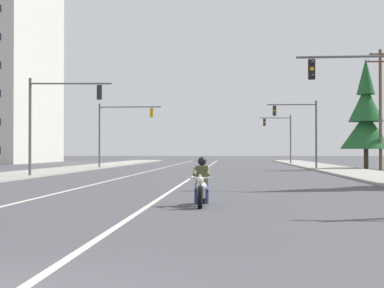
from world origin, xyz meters
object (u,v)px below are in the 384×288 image
Objects in this scene: motorcycle_with_rider at (202,186)px; traffic_signal_mid_left at (118,125)px; conifer_tree_right_verge_far at (366,118)px; utility_pole_right_far at (380,105)px; traffic_signal_near_left at (54,111)px; traffic_signal_mid_right at (302,124)px; traffic_signal_far_right at (282,132)px; traffic_signal_near_right at (371,96)px.

motorcycle_with_rider is 0.35× the size of traffic_signal_mid_left.
traffic_signal_mid_left is (-9.94, 37.83, 3.58)m from motorcycle_with_rider.
traffic_signal_mid_left is at bearing 175.24° from conifer_tree_right_verge_far.
motorcycle_with_rider is 0.21× the size of utility_pole_right_far.
traffic_signal_near_left is 24.78m from traffic_signal_mid_right.
traffic_signal_far_right is 0.59× the size of utility_pole_right_far.
traffic_signal_mid_right is at bearing 78.62° from motorcycle_with_rider.
motorcycle_with_rider is 0.35× the size of traffic_signal_near_left.
traffic_signal_near_right and traffic_signal_far_right have the same top height.
traffic_signal_mid_right is 0.59× the size of utility_pole_right_far.
traffic_signal_mid_left is at bearing 120.49° from traffic_signal_near_right.
traffic_signal_near_left is (-10.14, 18.35, 3.53)m from motorcycle_with_rider.
conifer_tree_right_verge_far is (23.04, 17.59, 0.46)m from traffic_signal_near_left.
utility_pole_right_far is (23.71, -3.48, 1.44)m from traffic_signal_mid_left.
traffic_signal_mid_left is 0.62× the size of conifer_tree_right_verge_far.
conifer_tree_right_verge_far is at bearing 119.13° from utility_pole_right_far.
conifer_tree_right_verge_far is at bearing -4.76° from traffic_signal_mid_left.
utility_pole_right_far is (23.92, 16.01, 1.49)m from traffic_signal_near_left.
traffic_signal_near_right is 0.62× the size of conifer_tree_right_verge_far.
utility_pole_right_far is (6.73, 25.38, 1.52)m from traffic_signal_near_right.
conifer_tree_right_verge_far is (12.90, 35.93, 3.98)m from motorcycle_with_rider.
motorcycle_with_rider is at bearing -128.13° from traffic_signal_near_right.
motorcycle_with_rider is 37.36m from utility_pole_right_far.
traffic_signal_far_right is 0.62× the size of conifer_tree_right_verge_far.
traffic_signal_far_right reaches higher than motorcycle_with_rider.
motorcycle_with_rider is 57.78m from traffic_signal_far_right.
conifer_tree_right_verge_far reaches higher than traffic_signal_mid_right.
traffic_signal_far_right is (17.38, 38.87, -0.08)m from traffic_signal_near_left.
traffic_signal_near_right is 1.00× the size of traffic_signal_mid_left.
utility_pole_right_far reaches higher than traffic_signal_far_right.
utility_pole_right_far reaches higher than traffic_signal_mid_right.
traffic_signal_mid_right is 1.00× the size of traffic_signal_mid_left.
traffic_signal_near_right is at bearing 51.87° from motorcycle_with_rider.
motorcycle_with_rider is 36.88m from traffic_signal_mid_right.
conifer_tree_right_verge_far reaches higher than traffic_signal_far_right.
traffic_signal_near_right and traffic_signal_mid_left have the same top height.
traffic_signal_mid_left is (-16.99, 28.85, 0.08)m from traffic_signal_near_right.
traffic_signal_near_right is 26.30m from utility_pole_right_far.
traffic_signal_mid_right is 1.00× the size of traffic_signal_far_right.
motorcycle_with_rider is 11.94m from traffic_signal_near_right.
traffic_signal_near_right is 1.00× the size of traffic_signal_mid_right.
motorcycle_with_rider is at bearing -101.38° from traffic_signal_mid_right.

